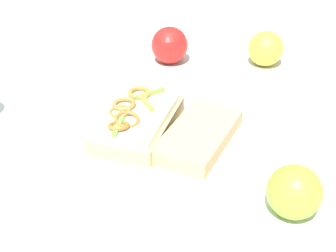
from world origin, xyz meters
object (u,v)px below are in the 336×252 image
(bread_slice_side, at_px, (199,136))
(apple_0, at_px, (294,192))
(apple_1, at_px, (170,45))
(apple_2, at_px, (266,49))
(plate, at_px, (168,140))
(sandwich, at_px, (137,121))

(bread_slice_side, bearing_deg, apple_0, -115.42)
(apple_1, xyz_separation_m, apple_2, (0.19, -0.06, -0.00))
(bread_slice_side, height_order, apple_0, apple_0)
(plate, height_order, apple_2, apple_2)
(plate, relative_size, sandwich, 1.57)
(plate, distance_m, bread_slice_side, 0.05)
(sandwich, bearing_deg, apple_2, -24.49)
(bread_slice_side, distance_m, apple_0, 0.17)
(apple_2, bearing_deg, plate, -138.78)
(bread_slice_side, xyz_separation_m, apple_1, (0.03, 0.32, 0.01))
(apple_0, bearing_deg, apple_2, 70.01)
(apple_1, bearing_deg, apple_0, -85.38)
(sandwich, xyz_separation_m, apple_1, (0.12, 0.26, 0.01))
(bread_slice_side, height_order, apple_2, apple_2)
(apple_1, bearing_deg, plate, -104.46)
(apple_0, xyz_separation_m, apple_2, (0.15, 0.41, 0.00))
(apple_0, bearing_deg, bread_slice_side, 114.55)
(plate, distance_m, apple_2, 0.35)
(plate, distance_m, sandwich, 0.06)
(sandwich, xyz_separation_m, bread_slice_side, (0.08, -0.05, -0.01))
(bread_slice_side, bearing_deg, apple_1, 33.98)
(bread_slice_side, relative_size, apple_1, 2.10)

